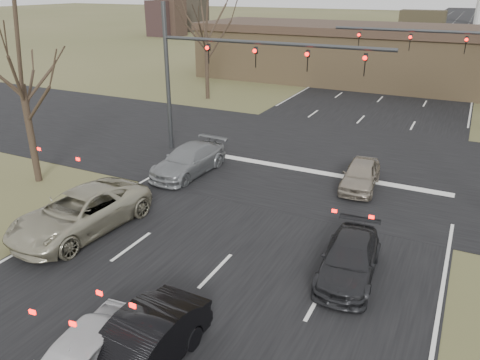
% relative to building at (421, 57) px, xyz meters
% --- Properties ---
extents(ground, '(360.00, 360.00, 0.00)m').
position_rel_building_xyz_m(ground, '(-2.00, -38.00, -2.67)').
color(ground, '#4B4E29').
rests_on(ground, ground).
extents(road_main, '(14.00, 300.00, 0.02)m').
position_rel_building_xyz_m(road_main, '(-2.00, 22.00, -2.66)').
color(road_main, black).
rests_on(road_main, ground).
extents(road_cross, '(200.00, 14.00, 0.02)m').
position_rel_building_xyz_m(road_cross, '(-2.00, -23.00, -2.65)').
color(road_cross, black).
rests_on(road_cross, ground).
extents(building, '(42.40, 10.40, 5.30)m').
position_rel_building_xyz_m(building, '(0.00, 0.00, 0.00)').
color(building, olive).
rests_on(building, ground).
extents(mast_arm_near, '(12.12, 0.24, 8.00)m').
position_rel_building_xyz_m(mast_arm_near, '(-7.23, -25.00, 2.41)').
color(mast_arm_near, '#383A3D').
rests_on(mast_arm_near, ground).
extents(mast_arm_far, '(11.12, 0.24, 8.00)m').
position_rel_building_xyz_m(mast_arm_far, '(4.18, -15.00, 2.35)').
color(mast_arm_far, '#383A3D').
rests_on(mast_arm_far, ground).
extents(tree_left_near, '(5.10, 5.10, 8.50)m').
position_rel_building_xyz_m(tree_left_near, '(-13.50, -32.00, 3.90)').
color(tree_left_near, black).
rests_on(tree_left_near, ground).
extents(tree_left_far, '(5.70, 5.70, 9.50)m').
position_rel_building_xyz_m(tree_left_far, '(-15.00, -13.00, 4.68)').
color(tree_left_far, black).
rests_on(tree_left_far, ground).
extents(car_silver_suv, '(3.13, 5.94, 1.59)m').
position_rel_building_xyz_m(car_silver_suv, '(-7.96, -34.85, -1.87)').
color(car_silver_suv, '#A19C82').
rests_on(car_silver_suv, ground).
extents(car_black_hatch, '(1.65, 4.44, 1.45)m').
position_rel_building_xyz_m(car_black_hatch, '(-1.50, -39.69, -1.94)').
color(car_black_hatch, black).
rests_on(car_black_hatch, ground).
extents(car_charcoal_sedan, '(2.04, 4.32, 1.22)m').
position_rel_building_xyz_m(car_charcoal_sedan, '(2.00, -33.28, -2.06)').
color(car_charcoal_sedan, black).
rests_on(car_charcoal_sedan, ground).
extents(car_grey_ahead, '(2.28, 4.95, 1.40)m').
position_rel_building_xyz_m(car_grey_ahead, '(-7.45, -27.96, -1.96)').
color(car_grey_ahead, gray).
rests_on(car_grey_ahead, ground).
extents(car_silver_ahead, '(1.77, 3.88, 1.29)m').
position_rel_building_xyz_m(car_silver_ahead, '(0.67, -25.93, -2.02)').
color(car_silver_ahead, gray).
rests_on(car_silver_ahead, ground).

